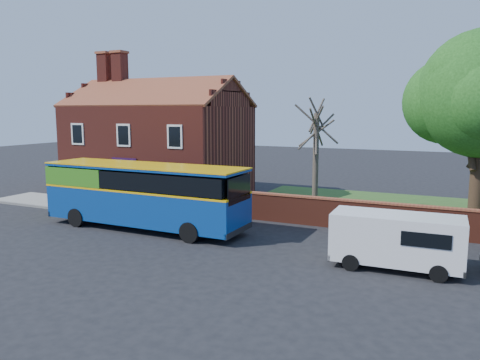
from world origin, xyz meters
The scene contains 9 objects.
ground centered at (0.00, 0.00, 0.00)m, with size 120.00×120.00×0.00m, color black.
pavement centered at (-7.00, 5.75, 0.06)m, with size 18.00×3.50×0.12m, color gray.
kerb centered at (-7.00, 4.00, 0.07)m, with size 18.00×0.15×0.14m, color slate.
grass_strip centered at (13.00, 13.00, 0.02)m, with size 26.00×12.00×0.04m, color #426B28.
shop_building centered at (-7.02, 11.50, 3.41)m, with size 12.30×8.13×10.50m.
boundary_wall centered at (13.00, 7.00, 0.81)m, with size 22.00×0.38×1.60m.
bus centered at (-2.13, 2.57, 1.93)m, with size 11.24×3.01×3.41m.
van_near centered at (11.12, 1.52, 1.22)m, with size 5.03×2.20×2.18m.
bare_tree centered at (5.30, 10.14, 3.40)m, with size 2.48×2.96×6.62m.
Camera 1 is at (13.11, -17.23, 6.20)m, focal length 35.00 mm.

